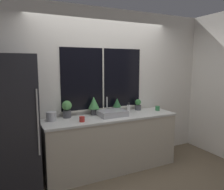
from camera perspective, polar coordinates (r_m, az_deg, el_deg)
The scene contains 14 objects.
ground_plane at distance 3.68m, azimuth 1.93°, elevation -20.51°, with size 14.00×14.00×0.00m, color brown.
wall_back at distance 3.84m, azimuth -2.55°, elevation 1.98°, with size 8.00×0.09×2.70m.
wall_right at distance 5.67m, azimuth 13.80°, elevation 3.76°, with size 0.06×7.00×2.70m.
counter at distance 3.72m, azimuth -0.19°, elevation -12.38°, with size 2.22×0.61×0.91m.
refrigerator at distance 3.24m, azimuth -24.86°, elevation -7.32°, with size 0.66×0.71×1.89m.
sink at distance 3.61m, azimuth 0.01°, elevation -4.71°, with size 0.45×0.40×0.29m.
potted_plant_far_left at distance 3.53m, azimuth -11.71°, elevation -3.45°, with size 0.16×0.16×0.27m.
potted_plant_center_left at distance 3.66m, azimuth -4.77°, elevation -2.34°, with size 0.19×0.19×0.31m.
potted_plant_center_right at distance 3.85m, azimuth 1.34°, elevation -2.35°, with size 0.14×0.14×0.25m.
potted_plant_far_right at distance 4.07m, azimuth 6.81°, elevation -2.51°, with size 0.11×0.11×0.20m.
soap_bottle at distance 3.76m, azimuth 4.37°, elevation -3.67°, with size 0.05×0.05×0.19m.
mug_green at distance 4.10m, azimuth 11.80°, elevation -3.42°, with size 0.08×0.08×0.08m.
mug_red at distance 3.27m, azimuth -7.85°, elevation -6.29°, with size 0.08×0.08×0.08m.
kettle at distance 3.41m, azimuth -15.58°, elevation -5.32°, with size 0.15×0.15×0.15m.
Camera 1 is at (-1.52, -2.85, 1.77)m, focal length 35.00 mm.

